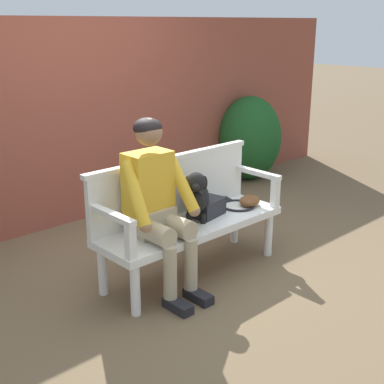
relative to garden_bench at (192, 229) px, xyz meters
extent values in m
plane|color=brown|center=(0.00, 0.00, -0.39)|extent=(40.00, 40.00, 0.00)
cube|color=brown|center=(0.00, 1.83, 0.62)|extent=(8.00, 0.30, 2.01)
ellipsoid|color=#194C1E|center=(2.39, 1.48, 0.15)|extent=(0.84, 0.79, 1.08)
cube|color=white|center=(0.00, 0.00, 0.03)|extent=(1.61, 0.52, 0.06)
cylinder|color=white|center=(-0.73, -0.20, -0.19)|extent=(0.07, 0.07, 0.39)
cylinder|color=white|center=(0.73, -0.20, -0.19)|extent=(0.07, 0.07, 0.39)
cylinder|color=white|center=(-0.73, 0.20, -0.19)|extent=(0.07, 0.07, 0.39)
cylinder|color=white|center=(0.73, 0.20, -0.19)|extent=(0.07, 0.07, 0.39)
cube|color=white|center=(0.00, 0.23, 0.29)|extent=(1.61, 0.05, 0.46)
cube|color=white|center=(0.00, 0.23, 0.54)|extent=(1.65, 0.06, 0.04)
cube|color=white|center=(-0.77, -0.22, 0.18)|extent=(0.06, 0.06, 0.24)
cube|color=white|center=(-0.77, 0.00, 0.32)|extent=(0.06, 0.52, 0.04)
cube|color=white|center=(0.77, -0.22, 0.18)|extent=(0.06, 0.06, 0.24)
cube|color=white|center=(0.77, 0.00, 0.32)|extent=(0.06, 0.52, 0.04)
cube|color=black|center=(-0.48, -0.36, -0.35)|extent=(0.10, 0.24, 0.07)
cylinder|color=tan|center=(-0.48, -0.28, -0.12)|extent=(0.10, 0.10, 0.40)
cylinder|color=tan|center=(-0.48, -0.12, 0.14)|extent=(0.15, 0.33, 0.15)
cube|color=black|center=(-0.28, -0.36, -0.35)|extent=(0.10, 0.24, 0.07)
cylinder|color=tan|center=(-0.28, -0.28, -0.12)|extent=(0.10, 0.10, 0.40)
cylinder|color=tan|center=(-0.28, -0.12, 0.14)|extent=(0.15, 0.33, 0.15)
cube|color=tan|center=(-0.38, 0.05, 0.16)|extent=(0.32, 0.24, 0.20)
cube|color=gold|center=(-0.38, 0.07, 0.42)|extent=(0.34, 0.22, 0.52)
cylinder|color=gold|center=(-0.59, -0.06, 0.44)|extent=(0.14, 0.34, 0.45)
sphere|color=#936B4C|center=(-0.61, -0.18, 0.24)|extent=(0.09, 0.09, 0.09)
cylinder|color=gold|center=(-0.17, -0.06, 0.44)|extent=(0.14, 0.34, 0.45)
sphere|color=#936B4C|center=(-0.15, -0.18, 0.24)|extent=(0.09, 0.09, 0.09)
sphere|color=#936B4C|center=(-0.38, 0.05, 0.83)|extent=(0.20, 0.20, 0.20)
ellipsoid|color=black|center=(-0.38, 0.06, 0.86)|extent=(0.21, 0.21, 0.14)
cylinder|color=black|center=(-0.03, 0.00, 0.10)|extent=(0.04, 0.04, 0.08)
cylinder|color=black|center=(0.05, -0.08, 0.10)|extent=(0.04, 0.04, 0.08)
cylinder|color=black|center=(0.09, 0.13, 0.10)|extent=(0.04, 0.04, 0.08)
cylinder|color=black|center=(0.17, 0.05, 0.10)|extent=(0.04, 0.04, 0.08)
ellipsoid|color=black|center=(0.07, 0.02, 0.24)|extent=(0.36, 0.36, 0.24)
sphere|color=black|center=(-0.01, -0.05, 0.26)|extent=(0.14, 0.14, 0.14)
sphere|color=black|center=(-0.03, -0.07, 0.41)|extent=(0.15, 0.15, 0.15)
ellipsoid|color=black|center=(-0.07, -0.12, 0.40)|extent=(0.11, 0.11, 0.06)
ellipsoid|color=black|center=(-0.07, -0.02, 0.40)|extent=(0.06, 0.06, 0.11)
ellipsoid|color=black|center=(0.03, -0.11, 0.40)|extent=(0.06, 0.06, 0.11)
sphere|color=black|center=(0.17, 0.13, 0.29)|extent=(0.07, 0.07, 0.07)
torus|color=black|center=(0.54, -0.01, 0.07)|extent=(0.36, 0.36, 0.02)
cylinder|color=silver|center=(0.54, -0.01, 0.06)|extent=(0.25, 0.25, 0.00)
cube|color=black|center=(0.59, 0.15, 0.07)|extent=(0.06, 0.08, 0.02)
cylinder|color=black|center=(0.63, 0.28, 0.07)|extent=(0.09, 0.22, 0.03)
ellipsoid|color=brown|center=(0.62, -0.06, 0.10)|extent=(0.27, 0.24, 0.09)
cube|color=#232328|center=(0.19, 0.03, 0.13)|extent=(0.31, 0.25, 0.14)
camera|label=1|loc=(-2.64, -2.83, 1.57)|focal=48.91mm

